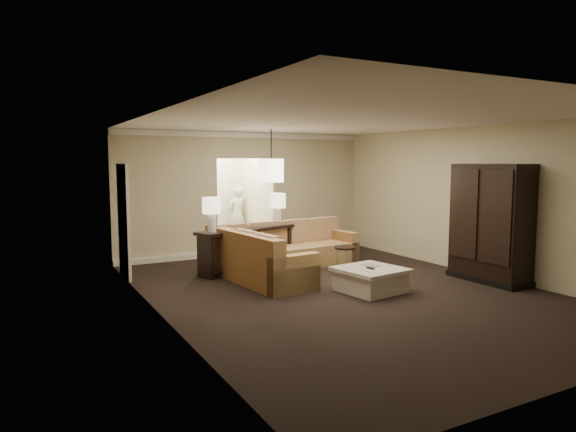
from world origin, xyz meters
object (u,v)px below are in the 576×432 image
sectional_sofa (281,253)px  coffee_table (370,279)px  drink_table (345,254)px  person (237,212)px  console_table (247,245)px  armoire (490,226)px

sectional_sofa → coffee_table: 2.11m
sectional_sofa → coffee_table: size_ratio=2.84×
drink_table → person: 4.44m
sectional_sofa → console_table: 0.71m
coffee_table → drink_table: (0.45, 1.38, 0.16)m
coffee_table → armoire: armoire is taller
coffee_table → drink_table: drink_table is taller
sectional_sofa → console_table: bearing=130.3°
console_table → drink_table: 1.92m
console_table → armoire: size_ratio=1.06×
console_table → drink_table: console_table is taller
sectional_sofa → drink_table: size_ratio=6.26×
coffee_table → person: person is taller
drink_table → person: (-0.38, 4.40, 0.46)m
drink_table → person: person is taller
drink_table → console_table: bearing=144.4°
armoire → sectional_sofa: bearing=140.3°
sectional_sofa → person: bearing=74.1°
person → sectional_sofa: bearing=75.5°
coffee_table → armoire: (2.31, -0.41, 0.80)m
armoire → person: armoire is taller
drink_table → sectional_sofa: bearing=149.1°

